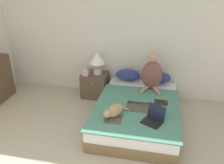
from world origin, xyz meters
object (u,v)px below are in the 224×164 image
object	(u,v)px
nightstand	(95,85)
tissue_box	(86,73)
table_lamp	(97,59)
cat_tabby	(114,111)
person_sitting	(152,73)
laptop_open	(153,119)
pillow_near	(128,75)
pillow_far	(158,77)
bed	(137,112)

from	to	relation	value
nightstand	tissue_box	size ratio (longest dim) A/B	3.75
table_lamp	tissue_box	bearing A→B (deg)	-150.00
nightstand	table_lamp	xyz separation A→B (m)	(0.06, 0.01, 0.58)
cat_tabby	table_lamp	size ratio (longest dim) A/B	0.95
person_sitting	laptop_open	size ratio (longest dim) A/B	1.96
nightstand	pillow_near	bearing A→B (deg)	8.31
pillow_near	nightstand	world-z (taller)	pillow_near
table_lamp	person_sitting	bearing A→B (deg)	-9.29
pillow_near	tissue_box	distance (m)	0.87
pillow_near	cat_tabby	size ratio (longest dim) A/B	1.14
pillow_near	pillow_far	distance (m)	0.62
pillow_near	tissue_box	xyz separation A→B (m)	(-0.84, -0.21, 0.06)
pillow_far	cat_tabby	distance (m)	1.52
laptop_open	nightstand	distance (m)	1.84
tissue_box	pillow_near	bearing A→B (deg)	14.13
bed	laptop_open	xyz separation A→B (m)	(0.29, -0.52, 0.24)
pillow_near	nightstand	size ratio (longest dim) A/B	0.96
pillow_far	nightstand	bearing A→B (deg)	-175.61
bed	laptop_open	bearing A→B (deg)	-60.70
person_sitting	table_lamp	xyz separation A→B (m)	(-1.12, 0.18, 0.14)
bed	person_sitting	world-z (taller)	person_sitting
bed	nightstand	distance (m)	1.27
bed	pillow_far	size ratio (longest dim) A/B	3.98
bed	laptop_open	size ratio (longest dim) A/B	5.35
pillow_far	person_sitting	world-z (taller)	person_sitting
bed	pillow_near	bearing A→B (deg)	109.27
cat_tabby	tissue_box	distance (m)	1.44
person_sitting	tissue_box	bearing A→B (deg)	177.45
tissue_box	laptop_open	bearing A→B (deg)	-39.58
table_lamp	tissue_box	world-z (taller)	table_lamp
pillow_near	laptop_open	distance (m)	1.53
bed	pillow_near	size ratio (longest dim) A/B	3.98
pillow_far	table_lamp	distance (m)	1.29
pillow_near	pillow_far	world-z (taller)	same
person_sitting	cat_tabby	bearing A→B (deg)	-114.63
person_sitting	cat_tabby	size ratio (longest dim) A/B	1.67
pillow_far	cat_tabby	bearing A→B (deg)	-114.49
pillow_near	nightstand	bearing A→B (deg)	-171.69
table_lamp	cat_tabby	bearing A→B (deg)	-64.54
person_sitting	nightstand	distance (m)	1.27
pillow_far	tissue_box	distance (m)	1.48
laptop_open	pillow_far	bearing A→B (deg)	115.15
person_sitting	cat_tabby	distance (m)	1.24
laptop_open	table_lamp	bearing A→B (deg)	158.76
person_sitting	table_lamp	world-z (taller)	person_sitting
nightstand	table_lamp	bearing A→B (deg)	11.79
nightstand	tissue_box	bearing A→B (deg)	-144.37
tissue_box	nightstand	bearing A→B (deg)	35.63
person_sitting	nightstand	bearing A→B (deg)	171.75
pillow_near	tissue_box	size ratio (longest dim) A/B	3.62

